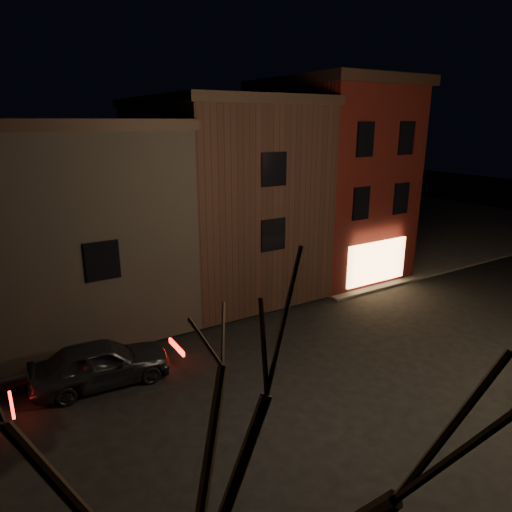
# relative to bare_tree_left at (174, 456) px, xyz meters

# --- Properties ---
(ground) EXTENTS (120.00, 120.00, 0.00)m
(ground) POSITION_rel_bare_tree_left_xyz_m (8.00, 7.00, -5.43)
(ground) COLOR black
(ground) RESTS_ON ground
(sidewalk_far_right) EXTENTS (30.00, 30.00, 0.12)m
(sidewalk_far_right) POSITION_rel_bare_tree_left_xyz_m (28.00, 27.00, -5.37)
(sidewalk_far_right) COLOR #2D2B28
(sidewalk_far_right) RESTS_ON ground
(corner_building) EXTENTS (6.50, 8.50, 10.50)m
(corner_building) POSITION_rel_bare_tree_left_xyz_m (16.00, 16.47, -0.03)
(corner_building) COLOR #400D0B
(corner_building) RESTS_ON ground
(row_building_a) EXTENTS (7.30, 10.30, 9.40)m
(row_building_a) POSITION_rel_bare_tree_left_xyz_m (9.50, 17.50, -0.60)
(row_building_a) COLOR black
(row_building_a) RESTS_ON ground
(row_building_b) EXTENTS (7.80, 10.30, 8.40)m
(row_building_b) POSITION_rel_bare_tree_left_xyz_m (2.25, 17.50, -1.10)
(row_building_b) COLOR black
(row_building_b) RESTS_ON ground
(bare_tree_left) EXTENTS (5.60, 5.60, 7.50)m
(bare_tree_left) POSITION_rel_bare_tree_left_xyz_m (0.00, 0.00, 0.00)
(bare_tree_left) COLOR black
(bare_tree_left) RESTS_ON sidewalk_near_left
(parked_car_a) EXTENTS (4.58, 2.11, 1.52)m
(parked_car_a) POSITION_rel_bare_tree_left_xyz_m (1.50, 10.70, -4.67)
(parked_car_a) COLOR black
(parked_car_a) RESTS_ON ground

